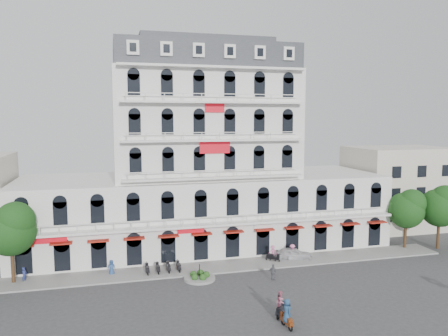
% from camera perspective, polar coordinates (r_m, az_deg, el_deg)
% --- Properties ---
extents(ground, '(120.00, 120.00, 0.00)m').
position_cam_1_polar(ground, '(40.93, 2.82, -16.87)').
color(ground, '#38383A').
rests_on(ground, ground).
extents(sidewalk, '(53.00, 4.00, 0.16)m').
position_cam_1_polar(sidewalk, '(48.99, -0.38, -12.76)').
color(sidewalk, gray).
rests_on(sidewalk, ground).
extents(main_building, '(45.00, 15.00, 25.80)m').
position_cam_1_polar(main_building, '(55.37, -2.65, -0.02)').
color(main_building, silver).
rests_on(main_building, ground).
extents(flank_building_east, '(14.00, 10.00, 12.00)m').
position_cam_1_polar(flank_building_east, '(70.18, 21.76, -2.36)').
color(flank_building_east, beige).
rests_on(flank_building_east, ground).
extents(traffic_island, '(3.20, 3.20, 1.60)m').
position_cam_1_polar(traffic_island, '(45.56, -3.21, -14.04)').
color(traffic_island, gray).
rests_on(traffic_island, ground).
extents(parked_scooter_row, '(4.40, 1.80, 1.10)m').
position_cam_1_polar(parked_scooter_row, '(47.77, -7.94, -13.43)').
color(parked_scooter_row, black).
rests_on(parked_scooter_row, ground).
extents(tree_west_inner, '(4.76, 4.76, 8.25)m').
position_cam_1_polar(tree_west_inner, '(47.56, -26.04, -6.99)').
color(tree_west_inner, '#382314').
rests_on(tree_west_inner, ground).
extents(tree_east_inner, '(4.40, 4.37, 7.57)m').
position_cam_1_polar(tree_east_inner, '(58.89, 22.79, -4.80)').
color(tree_east_inner, '#382314').
rests_on(tree_east_inner, ground).
extents(tree_east_outer, '(4.65, 4.65, 8.05)m').
position_cam_1_polar(tree_east_outer, '(60.56, 26.40, -4.35)').
color(tree_east_outer, '#382314').
rests_on(tree_east_outer, ground).
extents(parked_car, '(4.37, 2.76, 1.39)m').
position_cam_1_polar(parked_car, '(51.96, 9.10, -10.99)').
color(parked_car, silver).
rests_on(parked_car, ground).
extents(rider_southwest, '(1.27, 1.34, 2.24)m').
position_cam_1_polar(rider_southwest, '(37.71, 7.42, -17.13)').
color(rider_southwest, black).
rests_on(rider_southwest, ground).
extents(rider_east, '(0.72, 1.70, 2.36)m').
position_cam_1_polar(rider_east, '(35.99, 8.22, -18.25)').
color(rider_east, brown).
rests_on(rider_east, ground).
extents(rider_center, '(1.37, 1.24, 1.97)m').
position_cam_1_polar(rider_center, '(50.65, 6.39, -11.03)').
color(rider_center, black).
rests_on(rider_center, ground).
extents(pedestrian_left, '(0.81, 0.53, 1.63)m').
position_cam_1_polar(pedestrian_left, '(47.91, -14.47, -12.48)').
color(pedestrian_left, '#2B4A81').
rests_on(pedestrian_left, ground).
extents(pedestrian_mid, '(1.02, 0.86, 1.64)m').
position_cam_1_polar(pedestrian_mid, '(45.44, 6.46, -13.37)').
color(pedestrian_mid, slate).
rests_on(pedestrian_mid, ground).
extents(pedestrian_right, '(1.35, 1.14, 1.81)m').
position_cam_1_polar(pedestrian_right, '(51.83, 8.92, -10.78)').
color(pedestrian_right, pink).
rests_on(pedestrian_right, ground).
extents(pedestrian_far, '(0.60, 0.68, 1.58)m').
position_cam_1_polar(pedestrian_far, '(48.72, -24.63, -12.59)').
color(pedestrian_far, navy).
rests_on(pedestrian_far, ground).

